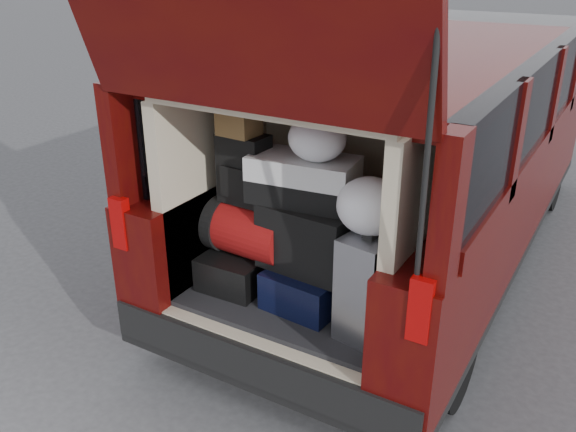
# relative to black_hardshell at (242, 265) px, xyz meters

# --- Properties ---
(ground) EXTENTS (80.00, 80.00, 0.00)m
(ground) POSITION_rel_black_hardshell_xyz_m (0.40, -0.16, -0.65)
(ground) COLOR #37373A
(ground) RESTS_ON ground
(minivan) EXTENTS (1.90, 5.35, 2.77)m
(minivan) POSITION_rel_black_hardshell_xyz_m (0.40, 1.69, 0.26)
(minivan) COLOR black
(minivan) RESTS_ON ground
(load_floor) EXTENTS (1.24, 1.05, 0.55)m
(load_floor) POSITION_rel_black_hardshell_xyz_m (0.40, 0.11, -0.38)
(load_floor) COLOR black
(load_floor) RESTS_ON ground
(black_hardshell) EXTENTS (0.38, 0.51, 0.20)m
(black_hardshell) POSITION_rel_black_hardshell_xyz_m (0.00, 0.00, 0.00)
(black_hardshell) COLOR black
(black_hardshell) RESTS_ON load_floor
(navy_hardshell) EXTENTS (0.45, 0.53, 0.22)m
(navy_hardshell) POSITION_rel_black_hardshell_xyz_m (0.48, 0.01, 0.01)
(navy_hardshell) COLOR black
(navy_hardshell) RESTS_ON load_floor
(silver_roller) EXTENTS (0.30, 0.41, 0.57)m
(silver_roller) POSITION_rel_black_hardshell_xyz_m (0.88, -0.10, 0.18)
(silver_roller) COLOR silver
(silver_roller) RESTS_ON load_floor
(red_duffel) EXTENTS (0.51, 0.35, 0.32)m
(red_duffel) POSITION_rel_black_hardshell_xyz_m (0.08, -0.02, 0.26)
(red_duffel) COLOR maroon
(red_duffel) RESTS_ON black_hardshell
(black_soft_case) EXTENTS (0.54, 0.35, 0.38)m
(black_soft_case) POSITION_rel_black_hardshell_xyz_m (0.46, -0.01, 0.30)
(black_soft_case) COLOR black
(black_soft_case) RESTS_ON navy_hardshell
(backpack) EXTENTS (0.29, 0.19, 0.40)m
(backpack) POSITION_rel_black_hardshell_xyz_m (0.03, 0.01, 0.62)
(backpack) COLOR black
(backpack) RESTS_ON red_duffel
(twotone_duffel) EXTENTS (0.60, 0.36, 0.26)m
(twotone_duffel) POSITION_rel_black_hardshell_xyz_m (0.40, 0.03, 0.62)
(twotone_duffel) COLOR silver
(twotone_duffel) RESTS_ON black_soft_case
(grocery_sack_lower) EXTENTS (0.22, 0.18, 0.19)m
(grocery_sack_lower) POSITION_rel_black_hardshell_xyz_m (0.01, -0.01, 0.91)
(grocery_sack_lower) COLOR brown
(grocery_sack_lower) RESTS_ON backpack
(plastic_bag_center) EXTENTS (0.33, 0.31, 0.24)m
(plastic_bag_center) POSITION_rel_black_hardshell_xyz_m (0.49, 0.00, 0.87)
(plastic_bag_center) COLOR white
(plastic_bag_center) RESTS_ON twotone_duffel
(plastic_bag_right) EXTENTS (0.37, 0.35, 0.29)m
(plastic_bag_right) POSITION_rel_black_hardshell_xyz_m (0.84, -0.10, 0.61)
(plastic_bag_right) COLOR white
(plastic_bag_right) RESTS_ON silver_roller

